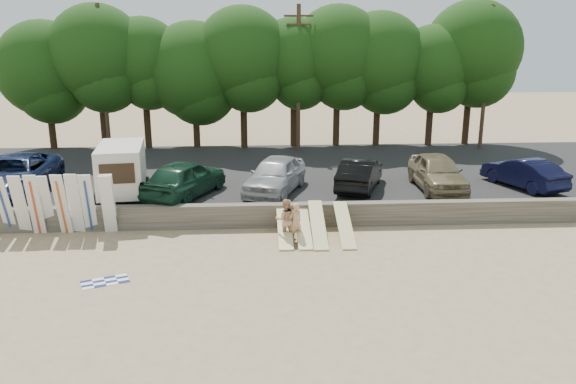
# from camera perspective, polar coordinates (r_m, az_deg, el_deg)

# --- Properties ---
(ground) EXTENTS (120.00, 120.00, 0.00)m
(ground) POSITION_cam_1_polar(r_m,az_deg,el_deg) (21.11, -1.17, -6.16)
(ground) COLOR tan
(ground) RESTS_ON ground
(seawall) EXTENTS (44.00, 0.50, 1.00)m
(seawall) POSITION_cam_1_polar(r_m,az_deg,el_deg) (23.76, -1.45, -2.36)
(seawall) COLOR #6B6356
(seawall) RESTS_ON ground
(parking_lot) EXTENTS (44.00, 14.50, 0.70)m
(parking_lot) POSITION_cam_1_polar(r_m,az_deg,el_deg) (31.01, -1.90, 1.63)
(parking_lot) COLOR #282828
(parking_lot) RESTS_ON ground
(treeline) EXTENTS (33.79, 6.70, 9.48)m
(treeline) POSITION_cam_1_polar(r_m,az_deg,el_deg) (37.11, -2.43, 13.37)
(treeline) COLOR #382616
(treeline) RESTS_ON parking_lot
(utility_poles) EXTENTS (25.80, 0.26, 9.00)m
(utility_poles) POSITION_cam_1_polar(r_m,az_deg,el_deg) (35.78, 1.07, 11.74)
(utility_poles) COLOR #473321
(utility_poles) RESTS_ON parking_lot
(box_trailer) EXTENTS (2.58, 4.03, 2.43)m
(box_trailer) POSITION_cam_1_polar(r_m,az_deg,el_deg) (26.37, -16.54, 2.31)
(box_trailer) COLOR beige
(box_trailer) RESTS_ON parking_lot
(car_0) EXTENTS (3.17, 6.54, 1.79)m
(car_0) POSITION_cam_1_polar(r_m,az_deg,el_deg) (28.87, -26.08, 1.52)
(car_0) COLOR #121E41
(car_0) RESTS_ON parking_lot
(car_1) EXTENTS (3.90, 5.43, 1.72)m
(car_1) POSITION_cam_1_polar(r_m,az_deg,el_deg) (26.00, -10.45, 1.38)
(car_1) COLOR #123322
(car_1) RESTS_ON parking_lot
(car_2) EXTENTS (3.55, 5.33, 1.69)m
(car_2) POSITION_cam_1_polar(r_m,az_deg,el_deg) (26.26, -1.31, 1.75)
(car_2) COLOR #A1A1A6
(car_2) RESTS_ON parking_lot
(car_3) EXTENTS (3.03, 4.76, 1.48)m
(car_3) POSITION_cam_1_polar(r_m,az_deg,el_deg) (27.08, 7.29, 1.83)
(car_3) COLOR black
(car_3) RESTS_ON parking_lot
(car_4) EXTENTS (2.11, 4.98, 1.68)m
(car_4) POSITION_cam_1_polar(r_m,az_deg,el_deg) (27.75, 14.93, 1.97)
(car_4) COLOR #7A6D4D
(car_4) RESTS_ON parking_lot
(car_5) EXTENTS (2.91, 4.65, 1.45)m
(car_5) POSITION_cam_1_polar(r_m,az_deg,el_deg) (29.47, 22.82, 1.81)
(car_5) COLOR black
(car_5) RESTS_ON parking_lot
(surfboard_upright_0) EXTENTS (0.54, 0.80, 2.51)m
(surfboard_upright_0) POSITION_cam_1_polar(r_m,az_deg,el_deg) (25.21, -26.86, -1.23)
(surfboard_upright_0) COLOR white
(surfboard_upright_0) RESTS_ON ground
(surfboard_upright_1) EXTENTS (0.52, 0.65, 2.55)m
(surfboard_upright_1) POSITION_cam_1_polar(r_m,az_deg,el_deg) (24.95, -25.57, -1.19)
(surfboard_upright_1) COLOR white
(surfboard_upright_1) RESTS_ON ground
(surfboard_upright_2) EXTENTS (0.50, 0.53, 2.57)m
(surfboard_upright_2) POSITION_cam_1_polar(r_m,az_deg,el_deg) (24.69, -24.33, -1.18)
(surfboard_upright_2) COLOR white
(surfboard_upright_2) RESTS_ON ground
(surfboard_upright_3) EXTENTS (0.57, 0.81, 2.52)m
(surfboard_upright_3) POSITION_cam_1_polar(r_m,az_deg,el_deg) (24.68, -23.41, -1.15)
(surfboard_upright_3) COLOR white
(surfboard_upright_3) RESTS_ON ground
(surfboard_upright_4) EXTENTS (0.58, 0.60, 2.57)m
(surfboard_upright_4) POSITION_cam_1_polar(r_m,az_deg,el_deg) (24.32, -22.02, -1.17)
(surfboard_upright_4) COLOR white
(surfboard_upright_4) RESTS_ON ground
(surfboard_upright_5) EXTENTS (0.51, 0.54, 2.57)m
(surfboard_upright_5) POSITION_cam_1_polar(r_m,az_deg,el_deg) (24.23, -20.85, -1.11)
(surfboard_upright_5) COLOR white
(surfboard_upright_5) RESTS_ON ground
(surfboard_upright_6) EXTENTS (0.54, 0.66, 2.55)m
(surfboard_upright_6) POSITION_cam_1_polar(r_m,az_deg,el_deg) (24.08, -19.64, -1.12)
(surfboard_upright_6) COLOR white
(surfboard_upright_6) RESTS_ON ground
(surfboard_upright_7) EXTENTS (0.57, 0.71, 2.54)m
(surfboard_upright_7) POSITION_cam_1_polar(r_m,az_deg,el_deg) (23.92, -17.74, -1.06)
(surfboard_upright_7) COLOR white
(surfboard_upright_7) RESTS_ON ground
(surfboard_upright_8) EXTENTS (0.57, 0.75, 2.53)m
(surfboard_upright_8) POSITION_cam_1_polar(r_m,az_deg,el_deg) (23.73, -17.82, -1.21)
(surfboard_upright_8) COLOR white
(surfboard_upright_8) RESTS_ON ground
(surfboard_low_0) EXTENTS (0.56, 2.88, 0.97)m
(surfboard_low_0) POSITION_cam_1_polar(r_m,az_deg,el_deg) (22.39, -0.35, -3.53)
(surfboard_low_0) COLOR beige
(surfboard_low_0) RESTS_ON ground
(surfboard_low_1) EXTENTS (0.56, 2.89, 0.94)m
(surfboard_low_1) POSITION_cam_1_polar(r_m,az_deg,el_deg) (22.44, 1.54, -3.54)
(surfboard_low_1) COLOR beige
(surfboard_low_1) RESTS_ON ground
(surfboard_low_2) EXTENTS (0.56, 2.81, 1.18)m
(surfboard_low_2) POSITION_cam_1_polar(r_m,az_deg,el_deg) (22.35, 3.06, -3.31)
(surfboard_low_2) COLOR beige
(surfboard_low_2) RESTS_ON ground
(surfboard_low_3) EXTENTS (0.56, 2.84, 1.10)m
(surfboard_low_3) POSITION_cam_1_polar(r_m,az_deg,el_deg) (22.54, 5.74, -3.31)
(surfboard_low_3) COLOR beige
(surfboard_low_3) RESTS_ON ground
(beachgoer_a) EXTENTS (0.68, 0.60, 1.55)m
(beachgoer_a) POSITION_cam_1_polar(r_m,az_deg,el_deg) (22.03, 0.75, -3.06)
(beachgoer_a) COLOR tan
(beachgoer_a) RESTS_ON ground
(beachgoer_b) EXTENTS (0.82, 0.64, 1.69)m
(beachgoer_b) POSITION_cam_1_polar(r_m,az_deg,el_deg) (22.08, -0.24, -2.83)
(beachgoer_b) COLOR tan
(beachgoer_b) RESTS_ON ground
(cooler) EXTENTS (0.46, 0.41, 0.32)m
(cooler) POSITION_cam_1_polar(r_m,az_deg,el_deg) (23.22, 2.58, -3.69)
(cooler) COLOR #23833A
(cooler) RESTS_ON ground
(gear_bag) EXTENTS (0.35, 0.32, 0.22)m
(gear_bag) POSITION_cam_1_polar(r_m,az_deg,el_deg) (23.32, 1.59, -3.72)
(gear_bag) COLOR orange
(gear_bag) RESTS_ON ground
(beach_towel) EXTENTS (1.95, 1.95, 0.00)m
(beach_towel) POSITION_cam_1_polar(r_m,az_deg,el_deg) (19.66, -18.09, -8.65)
(beach_towel) COLOR white
(beach_towel) RESTS_ON ground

